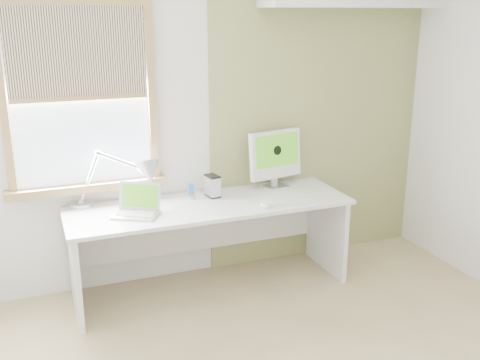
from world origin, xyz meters
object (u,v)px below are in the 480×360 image
external_drive (212,186)px  laptop (138,207)px  imac (275,156)px  desk_lamp (136,177)px  desk (208,224)px

external_drive → laptop: bearing=-164.0°
laptop → imac: size_ratio=0.80×
laptop → imac: (1.22, 0.25, 0.22)m
desk_lamp → external_drive: size_ratio=4.12×
desk_lamp → external_drive: (0.61, -0.01, -0.14)m
desk_lamp → laptop: bearing=-100.3°
laptop → desk: bearing=8.9°
desk → desk_lamp: size_ratio=3.02×
desk → desk_lamp: 0.69m
external_drive → imac: bearing=6.8°
desk_lamp → imac: size_ratio=1.46×
desk → external_drive: 0.31m
desk → laptop: (-0.57, -0.09, 0.25)m
desk → imac: 0.82m
laptop → external_drive: bearing=16.0°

